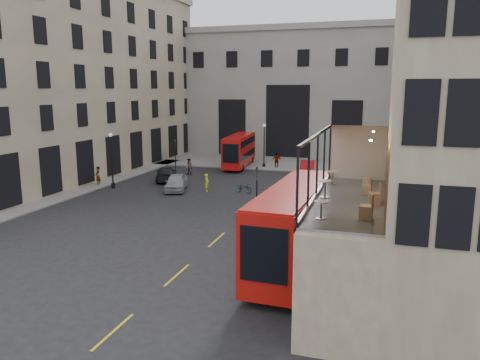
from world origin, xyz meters
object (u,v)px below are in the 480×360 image
(street_lamp_a, at_px, (112,164))
(cyclist, at_px, (207,183))
(traffic_light_near, at_px, (257,185))
(car_c, at_px, (166,174))
(bus_near, at_px, (294,223))
(pedestrian_d, at_px, (347,163))
(bus_far, at_px, (239,149))
(cafe_chair_b, at_px, (375,198))
(cafe_table_near, at_px, (321,207))
(car_a, at_px, (176,182))
(cafe_chair_a, at_px, (366,211))
(street_lamp_b, at_px, (264,148))
(traffic_light_far, at_px, (175,151))
(cafe_table_mid, at_px, (325,186))
(pedestrian_c, at_px, (277,161))
(pedestrian_a, at_px, (189,167))
(car_b, at_px, (307,168))
(cafe_chair_c, at_px, (367,189))
(bicycle, at_px, (244,188))
(cafe_table_far, at_px, (333,176))
(pedestrian_b, at_px, (226,157))
(pedestrian_e, at_px, (98,176))

(street_lamp_a, bearing_deg, cyclist, 7.88)
(traffic_light_near, height_order, car_c, traffic_light_near)
(bus_near, relative_size, pedestrian_d, 5.82)
(bus_far, relative_size, cafe_chair_b, 10.53)
(cafe_table_near, bearing_deg, car_a, 126.16)
(cafe_chair_a, bearing_deg, street_lamp_b, 109.72)
(bus_near, relative_size, cafe_table_near, 16.35)
(traffic_light_far, distance_m, car_c, 5.54)
(cafe_table_mid, bearing_deg, street_lamp_a, 141.25)
(pedestrian_c, bearing_deg, cafe_chair_a, 93.13)
(cafe_table_mid, height_order, cafe_chair_a, cafe_chair_a)
(cafe_chair_b, bearing_deg, pedestrian_a, 126.57)
(bus_far, bearing_deg, cafe_table_mid, -66.79)
(bus_far, height_order, car_b, bus_far)
(street_lamp_b, relative_size, cafe_chair_c, 6.32)
(cyclist, height_order, pedestrian_d, pedestrian_d)
(bus_near, xyz_separation_m, bus_far, (-12.52, 30.85, -0.27))
(bicycle, xyz_separation_m, cafe_table_far, (9.71, -16.67, 4.61))
(car_b, relative_size, bicycle, 2.65)
(cafe_table_mid, distance_m, cafe_table_far, 3.05)
(street_lamp_b, height_order, pedestrian_d, street_lamp_b)
(cyclist, bearing_deg, cafe_table_mid, -160.24)
(bus_far, xyz_separation_m, pedestrian_a, (-3.70, -6.95, -1.28))
(cafe_chair_a, bearing_deg, bicycle, 116.95)
(bus_near, distance_m, pedestrian_b, 36.80)
(cafe_chair_b, bearing_deg, car_b, 103.80)
(street_lamp_a, height_order, bicycle, street_lamp_a)
(traffic_light_far, xyz_separation_m, pedestrian_b, (3.40, 8.29, -1.63))
(bicycle, bearing_deg, car_b, -2.06)
(cafe_chair_a, bearing_deg, car_c, 128.93)
(cafe_chair_b, height_order, cafe_chair_c, cafe_chair_b)
(street_lamp_b, bearing_deg, pedestrian_e, -130.00)
(cafe_table_mid, bearing_deg, cafe_chair_a, -58.57)
(bus_near, distance_m, pedestrian_c, 32.14)
(traffic_light_near, relative_size, traffic_light_far, 1.00)
(pedestrian_a, height_order, cafe_table_far, cafe_table_far)
(cafe_chair_a, bearing_deg, cafe_chair_c, 91.77)
(pedestrian_b, height_order, cafe_table_far, cafe_table_far)
(pedestrian_e, relative_size, cafe_chair_c, 2.29)
(pedestrian_a, xyz_separation_m, cafe_table_far, (18.11, -23.59, 4.14))
(car_c, relative_size, cafe_chair_a, 5.13)
(pedestrian_a, xyz_separation_m, cafe_table_mid, (18.10, -26.64, 4.20))
(car_a, relative_size, cafe_chair_c, 5.45)
(street_lamp_a, distance_m, bicycle, 12.95)
(street_lamp_b, xyz_separation_m, cafe_chair_b, (13.56, -34.66, 2.49))
(pedestrian_d, height_order, cafe_table_near, cafe_table_near)
(cafe_table_near, distance_m, cafe_chair_b, 3.50)
(cafe_table_mid, height_order, cafe_chair_c, cafe_chair_c)
(bus_near, relative_size, cafe_table_mid, 14.13)
(bus_near, height_order, pedestrian_c, bus_near)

